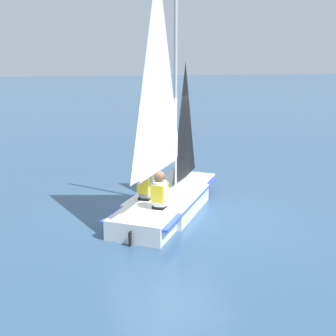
# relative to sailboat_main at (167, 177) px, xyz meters

# --- Properties ---
(ground_plane) EXTENTS (260.00, 260.00, 0.00)m
(ground_plane) POSITION_rel_sailboat_main_xyz_m (-0.03, 0.03, -0.79)
(ground_plane) COLOR #2D4C6B
(sailboat_main) EXTENTS (3.87, 3.51, 5.29)m
(sailboat_main) POSITION_rel_sailboat_main_xyz_m (0.00, 0.00, 0.00)
(sailboat_main) COLOR white
(sailboat_main) RESTS_ON ground_plane
(sailor_helm) EXTENTS (0.43, 0.42, 1.16)m
(sailor_helm) POSITION_rel_sailboat_main_xyz_m (0.17, -0.56, -0.17)
(sailor_helm) COLOR black
(sailor_helm) RESTS_ON ground_plane
(sailor_crew) EXTENTS (0.43, 0.42, 1.16)m
(sailor_crew) POSITION_rel_sailboat_main_xyz_m (0.82, -0.45, -0.17)
(sailor_crew) COLOR black
(sailor_crew) RESTS_ON ground_plane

